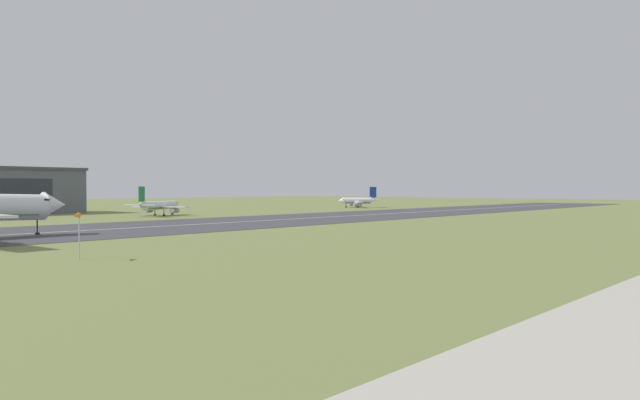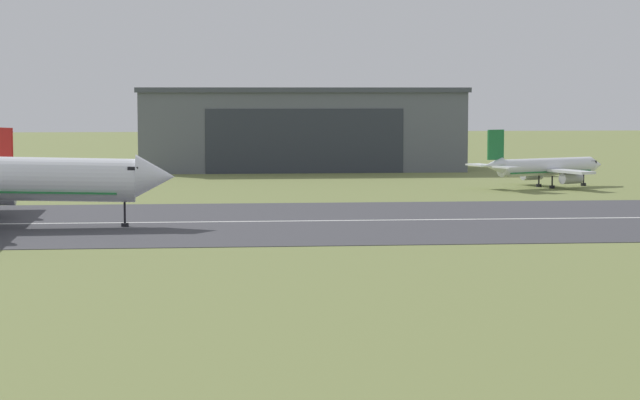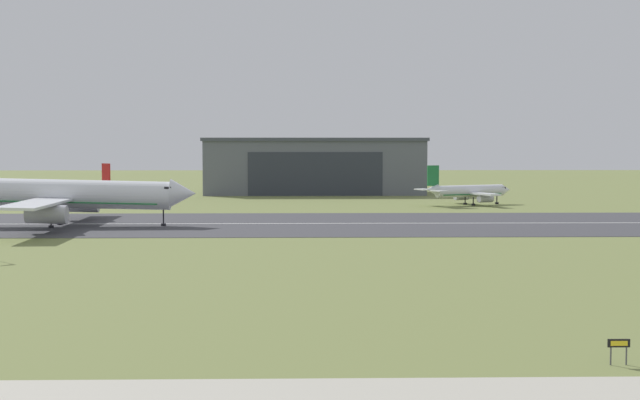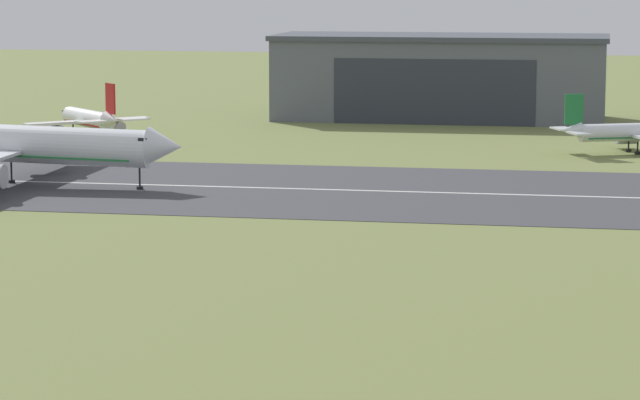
% 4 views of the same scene
% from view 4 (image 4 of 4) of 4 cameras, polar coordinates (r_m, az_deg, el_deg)
% --- Properties ---
extents(ground_plane, '(756.79, 756.79, 0.00)m').
position_cam_4_polar(ground_plane, '(122.74, 3.05, -3.99)').
color(ground_plane, olive).
extents(runway_strip, '(516.79, 45.71, 0.06)m').
position_cam_4_polar(runway_strip, '(184.57, 5.66, 0.24)').
color(runway_strip, '#3D3D42').
rests_on(runway_strip, ground_plane).
extents(runway_centreline, '(465.11, 0.70, 0.01)m').
position_cam_4_polar(runway_centreline, '(184.57, 5.66, 0.25)').
color(runway_centreline, silver).
rests_on(runway_centreline, runway_strip).
extents(hangar_building, '(60.24, 23.17, 15.35)m').
position_cam_4_polar(hangar_building, '(277.57, 4.57, 4.64)').
color(hangar_building, slate).
rests_on(hangar_building, ground_plane).
extents(airplane_parked_west, '(23.09, 18.62, 9.00)m').
position_cam_4_polar(airplane_parked_west, '(229.06, 11.68, 2.50)').
color(airplane_parked_west, silver).
rests_on(airplane_parked_west, ground_plane).
extents(airplane_parked_east, '(20.05, 19.90, 9.41)m').
position_cam_4_polar(airplane_parked_east, '(247.52, -8.69, 3.02)').
color(airplane_parked_east, white).
rests_on(airplane_parked_east, ground_plane).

